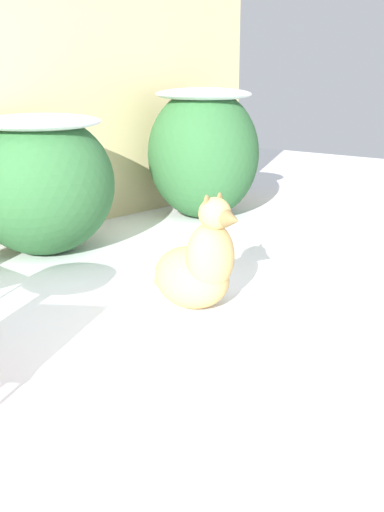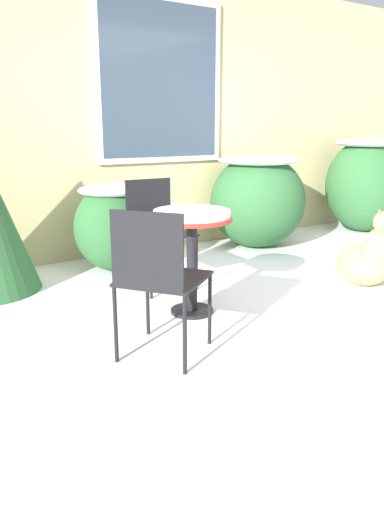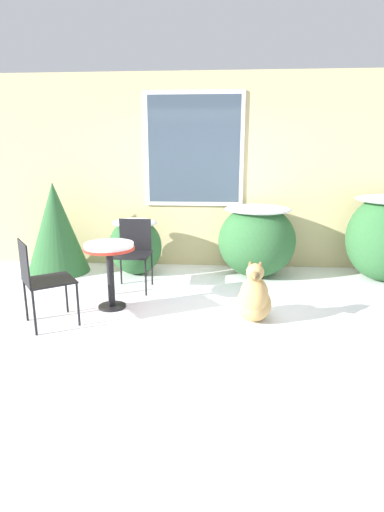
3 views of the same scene
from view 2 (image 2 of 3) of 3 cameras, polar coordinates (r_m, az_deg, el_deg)
The scene contains 9 objects.
ground_plane at distance 4.16m, azimuth 12.58°, elevation -4.80°, with size 16.00×16.00×0.00m, color white.
house_wall at distance 5.68m, azimuth -3.07°, elevation 15.98°, with size 8.00×0.10×2.94m.
shrub_left at distance 4.83m, azimuth -8.85°, elevation 3.64°, with size 0.78×0.70×0.84m.
shrub_middle at distance 5.78m, azimuth 7.54°, elevation 6.56°, with size 1.12×1.03×1.05m.
shrub_right at distance 7.00m, azimuth 19.30°, elevation 7.93°, with size 1.05×1.04×1.22m.
patio_table at distance 3.60m, azimuth 0.00°, elevation 2.95°, with size 0.58×0.58×0.78m.
patio_chair_near_table at distance 4.30m, azimuth -4.05°, elevation 3.39°, with size 0.48×0.48×0.92m.
patio_chair_far_side at distance 2.90m, azimuth -3.88°, elevation -2.15°, with size 0.66×0.66×0.92m.
dog at distance 4.57m, azimuth 19.54°, elevation -0.25°, with size 0.42×0.72×0.70m.
Camera 2 is at (-2.83, -2.73, 1.36)m, focal length 35.00 mm.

